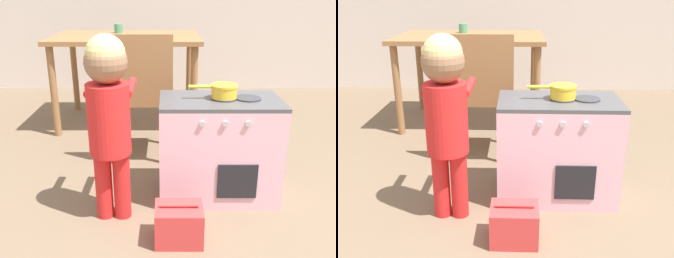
{
  "view_description": "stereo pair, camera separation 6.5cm",
  "coord_description": "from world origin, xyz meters",
  "views": [
    {
      "loc": [
        0.04,
        -1.06,
        1.12
      ],
      "look_at": [
        0.03,
        0.78,
        0.43
      ],
      "focal_mm": 40.0,
      "sensor_mm": 36.0,
      "label": 1
    },
    {
      "loc": [
        0.1,
        -1.06,
        1.12
      ],
      "look_at": [
        0.03,
        0.78,
        0.43
      ],
      "focal_mm": 40.0,
      "sensor_mm": 36.0,
      "label": 2
    }
  ],
  "objects": [
    {
      "name": "play_kitchen",
      "position": [
        0.32,
        0.85,
        0.29
      ],
      "size": [
        0.65,
        0.39,
        0.58
      ],
      "color": "#EAB2C6",
      "rests_on": "ground_plane"
    },
    {
      "name": "toy_pot",
      "position": [
        0.33,
        0.85,
        0.62
      ],
      "size": [
        0.26,
        0.14,
        0.07
      ],
      "color": "yellow",
      "rests_on": "play_kitchen"
    },
    {
      "name": "child_figure",
      "position": [
        -0.25,
        0.63,
        0.6
      ],
      "size": [
        0.23,
        0.38,
        0.94
      ],
      "color": "red",
      "rests_on": "ground_plane"
    },
    {
      "name": "toy_basket",
      "position": [
        0.09,
        0.41,
        0.09
      ],
      "size": [
        0.22,
        0.17,
        0.2
      ],
      "color": "#D13838",
      "rests_on": "ground_plane"
    },
    {
      "name": "dining_table",
      "position": [
        -0.31,
        2.12,
        0.66
      ],
      "size": [
        1.21,
        0.82,
        0.76
      ],
      "color": "olive",
      "rests_on": "ground_plane"
    },
    {
      "name": "dining_chair_near",
      "position": [
        -0.13,
        1.34,
        0.47
      ],
      "size": [
        0.4,
        0.4,
        0.87
      ],
      "color": "olive",
      "rests_on": "ground_plane"
    },
    {
      "name": "cup_on_table",
      "position": [
        -0.4,
        2.3,
        0.79
      ],
      "size": [
        0.07,
        0.07,
        0.08
      ],
      "color": "#478E66",
      "rests_on": "dining_table"
    }
  ]
}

